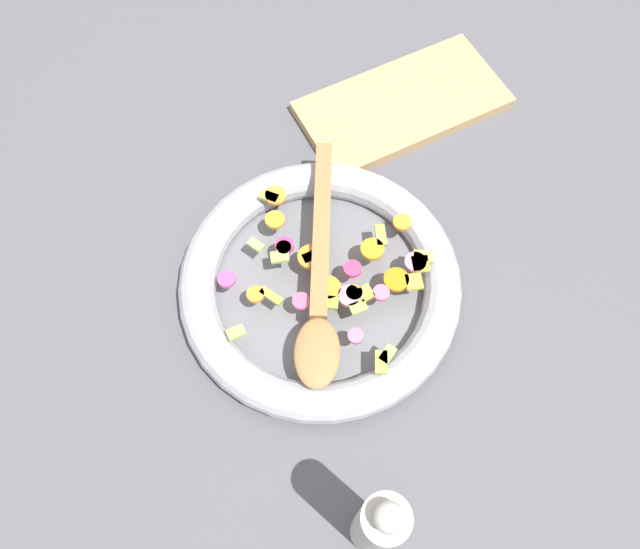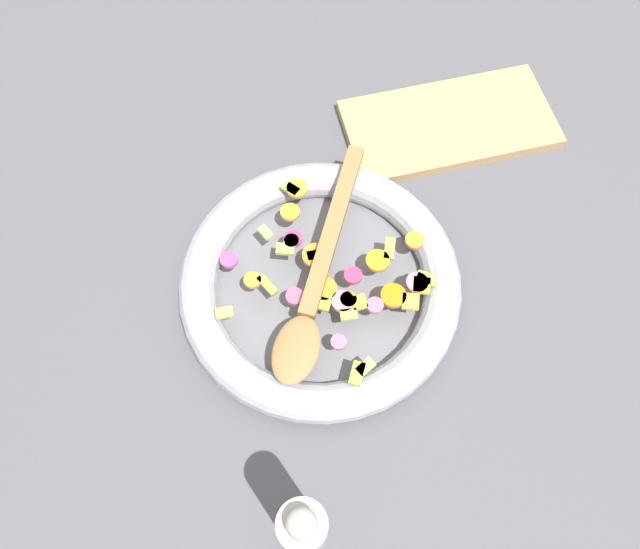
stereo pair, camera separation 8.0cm
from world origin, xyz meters
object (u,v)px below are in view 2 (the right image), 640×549
at_px(wooden_spoon, 316,282).
at_px(skillet, 320,283).
at_px(cutting_board, 449,124).
at_px(pepper_mill, 304,531).

bearing_deg(wooden_spoon, skillet, 61.05).
bearing_deg(cutting_board, pepper_mill, -123.84).
xyz_separation_m(skillet, wooden_spoon, (-0.01, -0.01, 0.04)).
height_order(wooden_spoon, cutting_board, wooden_spoon).
distance_m(wooden_spoon, pepper_mill, 0.30).
relative_size(skillet, cutting_board, 1.18).
bearing_deg(cutting_board, wooden_spoon, -138.58).
relative_size(wooden_spoon, pepper_mill, 1.36).
bearing_deg(pepper_mill, wooden_spoon, 74.09).
distance_m(pepper_mill, cutting_board, 0.63).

